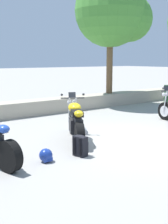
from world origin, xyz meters
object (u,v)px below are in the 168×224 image
at_px(motorcycle_yellow_centre, 76,122).
at_px(rider_backpack, 80,145).
at_px(leafy_tree_far_left, 114,13).
at_px(rider_helmet, 46,155).

xyz_separation_m(motorcycle_yellow_centre, rider_backpack, (-0.66, -1.12, -0.24)).
relative_size(motorcycle_yellow_centre, leafy_tree_far_left, 0.37).
bearing_deg(leafy_tree_far_left, rider_backpack, -137.76).
height_order(rider_backpack, leafy_tree_far_left, leafy_tree_far_left).
bearing_deg(rider_helmet, leafy_tree_far_left, 37.77).
bearing_deg(motorcycle_yellow_centre, rider_helmet, -145.22).
relative_size(rider_backpack, rider_helmet, 1.68).
bearing_deg(motorcycle_yellow_centre, rider_backpack, -120.52).
relative_size(rider_helmet, leafy_tree_far_left, 0.05).
distance_m(motorcycle_yellow_centre, leafy_tree_far_left, 7.12).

